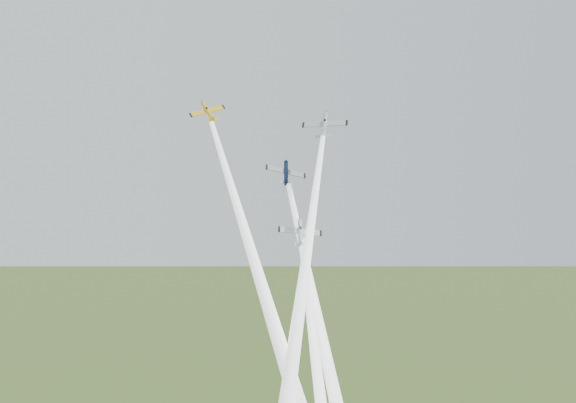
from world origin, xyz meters
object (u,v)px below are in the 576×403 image
object	(u,v)px
plane_yellow	(208,112)
plane_navy	(286,173)
plane_silver_right	(325,125)
plane_silver_low	(300,233)

from	to	relation	value
plane_yellow	plane_navy	size ratio (longest dim) A/B	0.90
plane_yellow	plane_navy	xyz separation A→B (m)	(13.94, -5.85, -11.78)
plane_silver_right	plane_silver_low	bearing A→B (deg)	-99.20
plane_yellow	plane_silver_low	size ratio (longest dim) A/B	0.93
plane_yellow	plane_silver_right	bearing A→B (deg)	-25.78
plane_silver_right	plane_navy	bearing A→B (deg)	-161.54
plane_yellow	plane_silver_low	distance (m)	32.19
plane_silver_right	plane_silver_low	world-z (taller)	plane_silver_right
plane_navy	plane_silver_right	world-z (taller)	plane_silver_right
plane_navy	plane_silver_low	world-z (taller)	plane_navy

